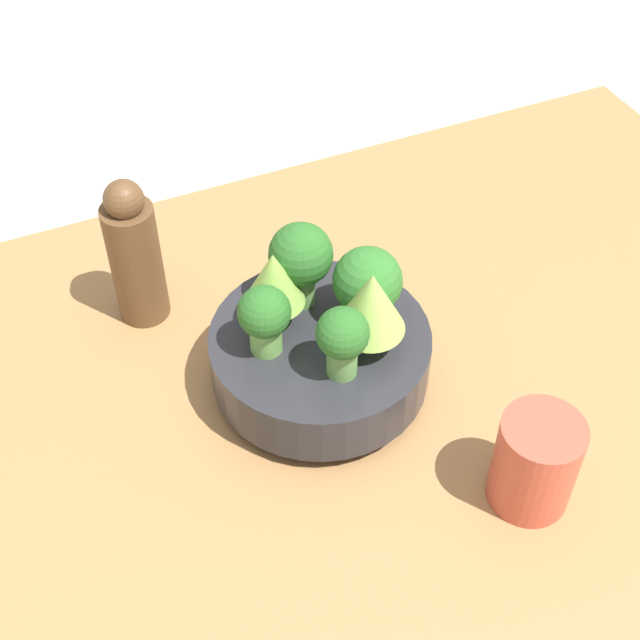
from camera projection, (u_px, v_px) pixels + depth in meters
ground_plane at (322, 435)px, 0.86m from camera, size 6.00×6.00×0.00m
table at (323, 422)px, 0.85m from camera, size 1.18×0.73×0.04m
bowl at (320, 356)px, 0.83m from camera, size 0.20×0.20×0.07m
broccoli_floret_right at (265, 317)px, 0.77m from camera, size 0.05×0.05×0.07m
broccoli_floret_left at (368, 282)px, 0.80m from camera, size 0.06×0.06×0.08m
romanesco_piece_far at (373, 305)px, 0.76m from camera, size 0.06×0.06×0.09m
romanesco_piece_near at (274, 281)px, 0.78m from camera, size 0.06×0.06×0.08m
broccoli_floret_front at (301, 258)px, 0.80m from camera, size 0.06×0.06×0.09m
broccoli_floret_back at (343, 338)px, 0.75m from camera, size 0.05×0.05×0.07m
cup at (535, 462)px, 0.74m from camera, size 0.07×0.07×0.09m
pepper_mill at (135, 255)px, 0.87m from camera, size 0.05×0.05×0.17m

